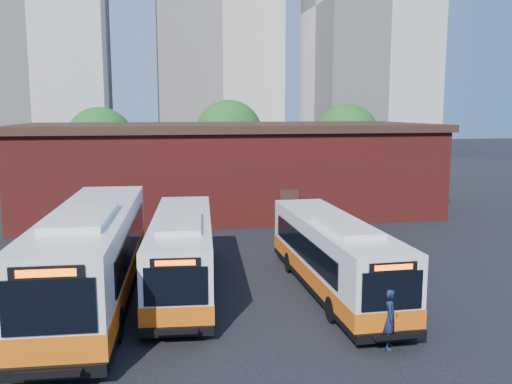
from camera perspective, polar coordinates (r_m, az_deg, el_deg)
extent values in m
plane|color=black|center=(20.75, 5.10, -12.14)|extent=(220.00, 220.00, 0.00)
cube|color=silver|center=(21.71, -16.84, -6.06)|extent=(3.64, 13.54, 3.18)
cube|color=#DF5A0E|center=(21.95, -16.74, -8.39)|extent=(3.70, 13.60, 0.78)
cube|color=black|center=(22.12, -16.67, -9.77)|extent=(3.69, 13.59, 0.28)
cube|color=black|center=(15.31, -21.00, -11.25)|extent=(2.42, 0.21, 1.51)
cube|color=black|center=(15.02, -21.20, -7.93)|extent=(1.90, 0.18, 0.36)
cube|color=#FF5905|center=(14.98, -21.24, -7.97)|extent=(1.51, 0.11, 0.20)
cube|color=black|center=(15.93, -20.70, -17.40)|extent=(2.85, 0.33, 0.36)
cube|color=black|center=(15.66, -20.94, -17.43)|extent=(1.64, 0.52, 0.07)
cube|color=black|center=(15.45, -21.14, -17.49)|extent=(1.62, 0.14, 0.20)
cube|color=black|center=(22.35, -20.38, -5.01)|extent=(0.68, 10.43, 1.17)
cube|color=black|center=(21.87, -12.92, -4.97)|extent=(0.68, 10.43, 1.17)
cube|color=silver|center=(19.73, -17.83, -2.49)|extent=(2.21, 4.80, 0.25)
cylinder|color=black|center=(18.88, -22.51, -13.12)|extent=(0.42, 1.14, 1.12)
cylinder|color=black|center=(18.38, -14.51, -13.33)|extent=(0.42, 1.14, 1.12)
cylinder|color=black|center=(25.70, -18.28, -7.14)|extent=(0.42, 1.14, 1.12)
cylinder|color=black|center=(25.33, -12.50, -7.13)|extent=(0.42, 1.14, 1.12)
cube|color=silver|center=(22.75, -7.78, -5.99)|extent=(3.34, 11.25, 2.63)
cube|color=#DF5A0E|center=(22.95, -7.74, -7.83)|extent=(3.39, 11.30, 0.65)
cube|color=black|center=(23.09, -7.72, -8.93)|extent=(3.38, 11.29, 0.23)
cube|color=black|center=(17.34, -8.44, -9.80)|extent=(2.00, 0.24, 1.25)
cube|color=black|center=(17.11, -8.50, -7.37)|extent=(1.57, 0.20, 0.30)
cube|color=#FF5905|center=(17.07, -8.50, -7.40)|extent=(1.24, 0.13, 0.17)
cube|color=black|center=(17.81, -8.34, -14.37)|extent=(2.36, 0.34, 0.30)
cube|color=black|center=(17.58, -8.38, -14.36)|extent=(1.37, 0.47, 0.06)
cube|color=black|center=(17.40, -8.41, -14.38)|extent=(1.34, 0.16, 0.17)
cube|color=black|center=(23.12, -10.75, -5.17)|extent=(0.82, 8.61, 0.97)
cube|color=black|center=(23.03, -4.76, -5.10)|extent=(0.82, 8.61, 0.97)
cube|color=silver|center=(21.08, -7.99, -3.22)|extent=(1.94, 4.01, 0.20)
cylinder|color=black|center=(20.18, -11.11, -11.49)|extent=(0.38, 0.95, 0.92)
cylinder|color=black|center=(20.08, -4.92, -11.45)|extent=(0.38, 0.95, 0.92)
cylinder|color=black|center=(25.97, -9.87, -6.88)|extent=(0.38, 0.95, 0.92)
cylinder|color=black|center=(25.89, -5.12, -6.83)|extent=(0.38, 0.95, 0.92)
cube|color=silver|center=(22.28, 8.13, -6.36)|extent=(2.33, 10.95, 2.60)
cube|color=#DF5A0E|center=(22.49, 8.09, -8.21)|extent=(2.38, 11.00, 0.64)
cube|color=black|center=(22.62, 8.06, -9.32)|extent=(2.37, 10.99, 0.23)
cube|color=black|center=(17.32, 14.15, -10.06)|extent=(1.98, 0.06, 1.23)
cube|color=black|center=(17.09, 14.26, -7.66)|extent=(1.55, 0.06, 0.29)
cube|color=#FF5905|center=(17.06, 14.31, -7.69)|extent=(1.23, 0.02, 0.16)
cube|color=black|center=(17.79, 14.05, -14.58)|extent=(2.33, 0.13, 0.29)
cube|color=black|center=(17.58, 14.36, -14.56)|extent=(1.32, 0.35, 0.05)
cube|color=black|center=(17.42, 14.60, -14.56)|extent=(1.32, 0.04, 0.16)
cube|color=black|center=(22.21, 4.92, -5.68)|extent=(0.05, 8.54, 0.96)
cube|color=black|center=(22.95, 10.66, -5.33)|extent=(0.05, 8.54, 0.96)
cube|color=silver|center=(20.70, 9.44, -3.58)|extent=(1.58, 3.83, 0.20)
cylinder|color=black|center=(19.51, 8.08, -12.14)|extent=(0.29, 0.91, 0.91)
cylinder|color=black|center=(20.26, 13.85, -11.51)|extent=(0.29, 0.91, 0.91)
cylinder|color=black|center=(24.99, 3.57, -7.40)|extent=(0.29, 0.91, 0.91)
cylinder|color=black|center=(25.58, 8.18, -7.09)|extent=(0.29, 0.91, 0.91)
imported|color=#121A35|center=(17.67, 13.91, -12.77)|extent=(0.71, 0.84, 1.95)
cube|color=maroon|center=(39.26, -2.88, 2.25)|extent=(28.00, 12.00, 6.00)
cube|color=black|center=(39.04, -2.91, 6.85)|extent=(28.60, 12.60, 0.50)
cube|color=black|center=(34.24, 3.54, -1.74)|extent=(1.20, 0.08, 2.40)
cylinder|color=#382314|center=(51.20, -15.94, 1.55)|extent=(0.36, 0.36, 2.70)
sphere|color=#18561A|center=(50.92, -16.09, 5.24)|extent=(6.00, 6.00, 6.00)
cylinder|color=#382314|center=(53.49, -2.84, 2.30)|extent=(0.36, 0.36, 2.95)
sphere|color=#18561A|center=(53.21, -2.87, 6.16)|extent=(6.56, 6.56, 6.56)
cylinder|color=#382314|center=(53.28, 9.43, 2.09)|extent=(0.36, 0.36, 2.81)
sphere|color=#18561A|center=(53.01, 9.52, 5.78)|extent=(6.24, 6.24, 6.24)
cube|color=beige|center=(95.07, 11.80, 18.52)|extent=(18.00, 18.00, 48.00)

